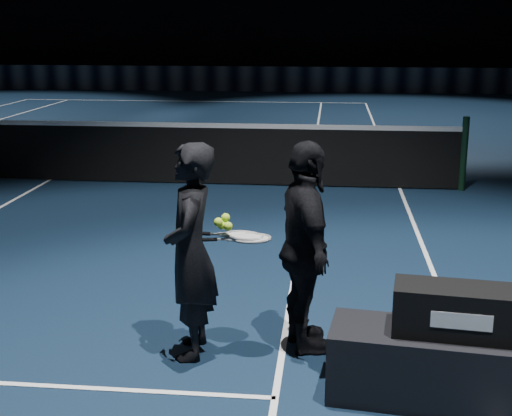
{
  "coord_description": "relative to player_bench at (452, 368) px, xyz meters",
  "views": [
    {
      "loc": [
        4.43,
        -10.66,
        2.42
      ],
      "look_at": [
        3.91,
        -5.7,
        1.13
      ],
      "focal_mm": 50.0,
      "sensor_mm": 36.0,
      "label": 1
    }
  ],
  "objects": [
    {
      "name": "floor",
      "position": [
        -5.27,
        6.3,
        -0.24
      ],
      "size": [
        36.0,
        36.0,
        0.0
      ],
      "primitive_type": "plane",
      "color": "black",
      "rests_on": "ground"
    },
    {
      "name": "court_lines",
      "position": [
        -5.27,
        6.3,
        -0.24
      ],
      "size": [
        10.98,
        23.78,
        0.01
      ],
      "primitive_type": null,
      "color": "white",
      "rests_on": "floor"
    },
    {
      "name": "net_post_right",
      "position": [
        1.13,
        6.3,
        0.31
      ],
      "size": [
        0.1,
        0.1,
        1.1
      ],
      "primitive_type": "cylinder",
      "color": "black",
      "rests_on": "floor"
    },
    {
      "name": "net_mesh",
      "position": [
        -5.27,
        6.3,
        0.21
      ],
      "size": [
        12.8,
        0.02,
        0.86
      ],
      "primitive_type": "cube",
      "color": "black",
      "rests_on": "floor"
    },
    {
      "name": "net_tape",
      "position": [
        -5.27,
        6.3,
        0.67
      ],
      "size": [
        12.8,
        0.03,
        0.07
      ],
      "primitive_type": "cube",
      "color": "white",
      "rests_on": "net_mesh"
    },
    {
      "name": "sponsor_backdrop",
      "position": [
        -5.27,
        21.8,
        0.21
      ],
      "size": [
        22.0,
        0.15,
        0.9
      ],
      "primitive_type": "cube",
      "color": "black",
      "rests_on": "floor"
    },
    {
      "name": "player_bench",
      "position": [
        0.0,
        0.0,
        0.0
      ],
      "size": [
        1.65,
        0.72,
        0.48
      ],
      "primitive_type": "cube",
      "rotation": [
        0.0,
        0.0,
        -0.12
      ],
      "color": "black",
      "rests_on": "floor"
    },
    {
      "name": "racket_bag",
      "position": [
        0.0,
        0.0,
        0.4
      ],
      "size": [
        0.84,
        0.44,
        0.32
      ],
      "primitive_type": "cube",
      "rotation": [
        0.0,
        0.0,
        -0.12
      ],
      "color": "black",
      "rests_on": "player_bench"
    },
    {
      "name": "bag_signature",
      "position": [
        0.0,
        -0.17,
        0.4
      ],
      "size": [
        0.37,
        0.05,
        0.11
      ],
      "primitive_type": "cube",
      "rotation": [
        0.0,
        0.0,
        -0.12
      ],
      "color": "white",
      "rests_on": "racket_bag"
    },
    {
      "name": "player_a",
      "position": [
        -1.83,
        0.52,
        0.56
      ],
      "size": [
        0.43,
        0.62,
        1.61
      ],
      "primitive_type": "imported",
      "rotation": [
        0.0,
        0.0,
        -1.49
      ],
      "color": "black",
      "rests_on": "floor"
    },
    {
      "name": "player_b",
      "position": [
        -1.0,
        0.69,
        0.56
      ],
      "size": [
        0.65,
        1.02,
        1.61
      ],
      "primitive_type": "imported",
      "rotation": [
        0.0,
        0.0,
        1.86
      ],
      "color": "black",
      "rests_on": "floor"
    },
    {
      "name": "racket_lower",
      "position": [
        -1.39,
        0.61,
        0.65
      ],
      "size": [
        0.71,
        0.35,
        0.03
      ],
      "primitive_type": null,
      "rotation": [
        0.0,
        0.0,
        0.21
      ],
      "color": "black",
      "rests_on": "player_a"
    },
    {
      "name": "racket_upper",
      "position": [
        -1.45,
        0.64,
        0.66
      ],
      "size": [
        0.71,
        0.4,
        0.1
      ],
      "primitive_type": null,
      "rotation": [
        0.0,
        0.1,
        0.28
      ],
      "color": "black",
      "rests_on": "player_b"
    },
    {
      "name": "tennis_balls",
      "position": [
        -1.58,
        0.58,
        0.77
      ],
      "size": [
        0.12,
        0.1,
        0.12
      ],
      "primitive_type": null,
      "color": "#AAC82A",
      "rests_on": "racket_upper"
    }
  ]
}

